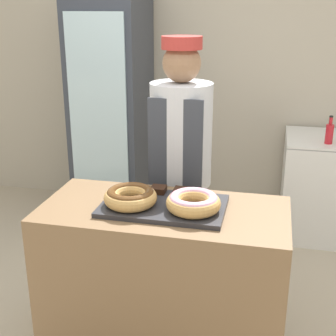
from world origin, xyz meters
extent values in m
cube|color=#BCB29E|center=(0.00, 2.13, 1.35)|extent=(8.00, 0.06, 2.70)
cube|color=brown|center=(0.00, 0.00, 0.44)|extent=(1.25, 0.59, 0.88)
cube|color=#2D2D33|center=(0.00, 0.00, 0.90)|extent=(0.62, 0.38, 0.02)
torus|color=tan|center=(-0.16, -0.04, 0.95)|extent=(0.27, 0.27, 0.08)
torus|color=brown|center=(-0.16, -0.04, 0.97)|extent=(0.24, 0.24, 0.05)
torus|color=tan|center=(0.16, -0.04, 0.95)|extent=(0.27, 0.27, 0.08)
torus|color=#EFADC6|center=(0.16, -0.04, 0.97)|extent=(0.24, 0.24, 0.05)
cube|color=black|center=(-0.06, 0.14, 0.92)|extent=(0.08, 0.08, 0.03)
cube|color=black|center=(0.06, 0.14, 0.92)|extent=(0.08, 0.08, 0.03)
cylinder|color=#4C4C51|center=(-0.02, 0.55, 0.41)|extent=(0.27, 0.27, 0.82)
cylinder|color=silver|center=(-0.02, 0.55, 1.12)|extent=(0.37, 0.37, 0.61)
cube|color=#383D47|center=(-0.02, 0.38, 0.72)|extent=(0.31, 0.02, 1.28)
sphere|color=#936B4C|center=(-0.02, 0.55, 1.54)|extent=(0.22, 0.22, 0.22)
cylinder|color=#B2332D|center=(-0.02, 0.55, 1.65)|extent=(0.23, 0.23, 0.07)
cube|color=#333842|center=(-0.88, 1.74, 0.98)|extent=(0.59, 0.66, 1.96)
cube|color=silver|center=(-0.88, 1.40, 1.02)|extent=(0.48, 0.02, 1.57)
cylinder|color=red|center=(0.93, 1.55, 0.92)|extent=(0.06, 0.06, 0.15)
cylinder|color=red|center=(0.93, 1.55, 1.02)|extent=(0.03, 0.03, 0.06)
cylinder|color=black|center=(0.93, 1.55, 1.05)|extent=(0.03, 0.03, 0.01)
camera|label=1|loc=(0.50, -2.09, 1.85)|focal=50.00mm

